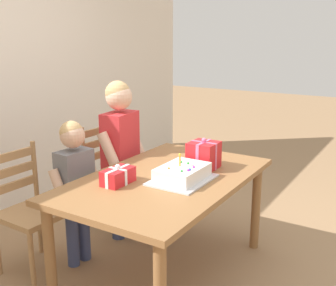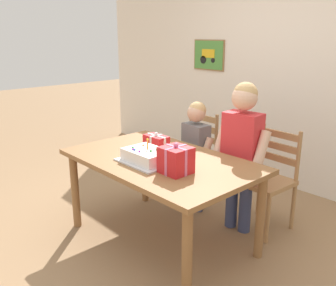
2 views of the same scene
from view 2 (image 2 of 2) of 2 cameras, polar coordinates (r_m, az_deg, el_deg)
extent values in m
plane|color=#997551|center=(3.33, -1.09, -14.64)|extent=(20.00, 20.00, 0.00)
cube|color=silver|center=(4.38, 18.24, 10.17)|extent=(6.40, 0.08, 2.60)
cube|color=olive|center=(4.99, 6.32, 13.31)|extent=(0.51, 0.02, 0.39)
cube|color=#4C8E3D|center=(4.99, 6.25, 13.31)|extent=(0.48, 0.01, 0.36)
cube|color=gold|center=(4.98, 6.21, 13.54)|extent=(0.22, 0.01, 0.11)
cylinder|color=black|center=(5.04, 5.44, 12.65)|extent=(0.10, 0.01, 0.10)
cylinder|color=black|center=(4.93, 6.93, 12.52)|extent=(0.06, 0.01, 0.06)
cube|color=olive|center=(3.02, -1.16, -2.76)|extent=(1.58, 0.98, 0.04)
cylinder|color=olive|center=(3.49, -14.10, -7.12)|extent=(0.07, 0.07, 0.71)
cylinder|color=olive|center=(2.47, 2.94, -17.22)|extent=(0.07, 0.07, 0.71)
cylinder|color=olive|center=(3.90, -3.58, -4.05)|extent=(0.07, 0.07, 0.71)
cylinder|color=olive|center=(3.03, 14.05, -10.92)|extent=(0.07, 0.07, 0.71)
cube|color=silver|center=(2.93, -3.22, -2.83)|extent=(0.44, 0.34, 0.01)
cube|color=white|center=(2.92, -3.24, -1.88)|extent=(0.36, 0.26, 0.09)
cylinder|color=orange|center=(2.91, -3.16, -0.28)|extent=(0.01, 0.01, 0.07)
sphere|color=yellow|center=(2.90, -3.18, 0.57)|extent=(0.02, 0.02, 0.02)
sphere|color=purple|center=(2.88, -0.89, -1.06)|extent=(0.01, 0.01, 0.01)
sphere|color=green|center=(2.85, -2.67, -1.23)|extent=(0.02, 0.02, 0.02)
sphere|color=purple|center=(2.90, -5.40, -0.96)|extent=(0.02, 0.02, 0.02)
sphere|color=green|center=(2.88, -1.78, -1.02)|extent=(0.02, 0.02, 0.02)
sphere|color=purple|center=(2.85, -4.40, -1.30)|extent=(0.02, 0.02, 0.02)
sphere|color=green|center=(2.95, -5.43, -0.68)|extent=(0.02, 0.02, 0.02)
sphere|color=orange|center=(3.00, -3.85, -0.33)|extent=(0.01, 0.01, 0.01)
sphere|color=blue|center=(2.89, -5.15, -1.04)|extent=(0.02, 0.02, 0.02)
cube|color=red|center=(2.68, 1.22, -2.64)|extent=(0.20, 0.20, 0.19)
cube|color=#DB668E|center=(2.68, 1.22, -2.64)|extent=(0.21, 0.02, 0.20)
cube|color=#DB668E|center=(2.68, 1.22, -2.64)|extent=(0.02, 0.20, 0.20)
sphere|color=#DB668E|center=(2.64, 1.24, -0.34)|extent=(0.04, 0.04, 0.04)
cube|color=red|center=(3.32, -1.82, 0.31)|extent=(0.23, 0.13, 0.10)
cube|color=white|center=(3.32, -1.82, 0.31)|extent=(0.23, 0.02, 0.11)
cube|color=white|center=(3.32, -1.82, 0.31)|extent=(0.02, 0.14, 0.11)
sphere|color=white|center=(3.30, -1.83, 1.40)|extent=(0.04, 0.04, 0.04)
cube|color=#A87A4C|center=(3.97, 3.44, -2.21)|extent=(0.43, 0.43, 0.04)
cylinder|color=#A87A4C|center=(3.80, 3.31, -6.87)|extent=(0.04, 0.04, 0.43)
cylinder|color=#A87A4C|center=(4.06, -0.43, -5.27)|extent=(0.04, 0.04, 0.43)
cylinder|color=#A87A4C|center=(4.06, 7.19, -5.43)|extent=(0.04, 0.04, 0.43)
cylinder|color=#A87A4C|center=(4.30, 3.44, -4.03)|extent=(0.04, 0.04, 0.43)
cylinder|color=#A87A4C|center=(3.90, 7.44, 1.12)|extent=(0.04, 0.04, 0.45)
cylinder|color=#A87A4C|center=(4.16, 3.55, 2.17)|extent=(0.04, 0.04, 0.45)
cube|color=#A87A4C|center=(4.05, 5.41, 0.74)|extent=(0.36, 0.04, 0.06)
cube|color=#A87A4C|center=(4.02, 5.46, 2.28)|extent=(0.36, 0.04, 0.06)
cube|color=#A87A4C|center=(3.99, 5.50, 3.85)|extent=(0.36, 0.04, 0.06)
cube|color=#A87A4C|center=(3.43, 14.66, -5.79)|extent=(0.44, 0.44, 0.04)
cylinder|color=#A87A4C|center=(3.29, 15.06, -11.35)|extent=(0.04, 0.04, 0.43)
cylinder|color=#A87A4C|center=(3.50, 9.98, -9.29)|extent=(0.04, 0.04, 0.43)
cylinder|color=#A87A4C|center=(3.58, 18.69, -9.32)|extent=(0.04, 0.04, 0.43)
cylinder|color=#A87A4C|center=(3.77, 13.80, -7.56)|extent=(0.04, 0.04, 0.43)
cylinder|color=#A87A4C|center=(3.41, 19.43, -2.01)|extent=(0.04, 0.04, 0.45)
cylinder|color=#A87A4C|center=(3.60, 14.32, -0.57)|extent=(0.04, 0.04, 0.45)
cube|color=#A87A4C|center=(3.52, 16.71, -2.32)|extent=(0.36, 0.04, 0.06)
cube|color=#A87A4C|center=(3.49, 16.86, -0.57)|extent=(0.36, 0.04, 0.06)
cube|color=#A87A4C|center=(3.46, 17.01, 1.22)|extent=(0.36, 0.04, 0.06)
cylinder|color=#38426B|center=(3.41, 11.81, -9.37)|extent=(0.11, 0.11, 0.51)
cylinder|color=#38426B|center=(3.48, 9.78, -8.75)|extent=(0.11, 0.11, 0.51)
cube|color=red|center=(3.25, 11.29, -0.41)|extent=(0.33, 0.22, 0.58)
cylinder|color=#E0B293|center=(3.13, 14.02, -1.59)|extent=(0.11, 0.25, 0.38)
cylinder|color=#E0B293|center=(3.32, 8.00, -0.21)|extent=(0.11, 0.25, 0.38)
sphere|color=#E0B293|center=(3.16, 11.71, 6.85)|extent=(0.22, 0.22, 0.22)
sphere|color=tan|center=(3.16, 11.84, 7.36)|extent=(0.21, 0.21, 0.21)
cylinder|color=#38426B|center=(3.74, 4.73, -7.47)|extent=(0.09, 0.09, 0.42)
cylinder|color=#38426B|center=(3.81, 3.56, -6.92)|extent=(0.09, 0.09, 0.42)
cube|color=slate|center=(3.62, 4.29, -0.72)|extent=(0.27, 0.18, 0.47)
cylinder|color=tan|center=(3.49, 5.67, -1.69)|extent=(0.09, 0.20, 0.32)
cylinder|color=tan|center=(3.72, 2.25, -0.45)|extent=(0.09, 0.20, 0.32)
sphere|color=tan|center=(3.53, 4.41, 4.65)|extent=(0.18, 0.18, 0.18)
sphere|color=tan|center=(3.53, 4.54, 5.03)|extent=(0.17, 0.17, 0.17)
camera|label=1|loc=(4.46, -38.04, 12.79)|focal=44.55mm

